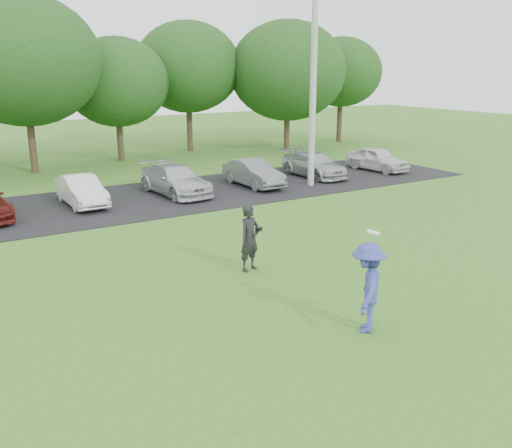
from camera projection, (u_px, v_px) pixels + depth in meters
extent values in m
plane|color=#376C1F|center=(342.00, 320.00, 12.24)|extent=(100.00, 100.00, 0.00)
cube|color=black|center=(132.00, 201.00, 22.88)|extent=(32.00, 6.50, 0.03)
cylinder|color=#A8A7A3|center=(314.00, 63.00, 24.32)|extent=(0.28, 0.28, 10.66)
imported|color=#37419B|center=(367.00, 288.00, 11.51)|extent=(1.35, 1.35, 1.87)
cylinder|color=white|center=(373.00, 232.00, 11.37)|extent=(0.28, 0.27, 0.10)
imported|color=black|center=(250.00, 238.00, 14.96)|extent=(0.75, 0.61, 1.78)
cube|color=black|center=(259.00, 229.00, 14.84)|extent=(0.16, 0.14, 0.10)
imported|color=silver|center=(81.00, 191.00, 21.96)|extent=(1.26, 3.46, 1.13)
imported|color=#B9BBC1|center=(175.00, 180.00, 23.83)|extent=(2.03, 4.29, 1.21)
imported|color=slate|center=(253.00, 173.00, 25.40)|extent=(1.34, 3.58, 1.17)
imported|color=#A6A8AD|center=(314.00, 165.00, 27.63)|extent=(1.62, 3.96, 1.15)
imported|color=silver|center=(377.00, 159.00, 29.22)|extent=(1.79, 3.61, 1.19)
cylinder|color=#38281C|center=(32.00, 146.00, 28.55)|extent=(0.36, 0.36, 2.70)
ellipsoid|color=#214C19|center=(23.00, 60.00, 27.44)|extent=(7.42, 7.42, 6.31)
cylinder|color=#38281C|center=(120.00, 141.00, 32.30)|extent=(0.36, 0.36, 2.20)
ellipsoid|color=#214C19|center=(117.00, 82.00, 31.42)|extent=(5.76, 5.76, 4.90)
cylinder|color=#38281C|center=(190.00, 129.00, 35.91)|extent=(0.36, 0.36, 2.70)
ellipsoid|color=#214C19|center=(188.00, 67.00, 34.89)|extent=(6.50, 6.50, 5.53)
cylinder|color=#38281C|center=(287.00, 132.00, 36.47)|extent=(0.36, 0.36, 2.20)
ellipsoid|color=#214C19|center=(288.00, 71.00, 35.44)|extent=(7.24, 7.24, 6.15)
cylinder|color=#38281C|center=(339.00, 122.00, 40.33)|extent=(0.36, 0.36, 2.70)
ellipsoid|color=#214C19|center=(341.00, 72.00, 39.40)|extent=(5.58, 5.58, 4.74)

